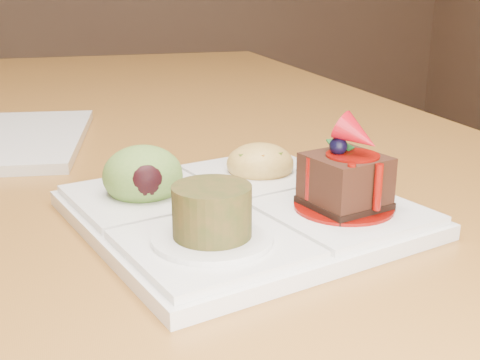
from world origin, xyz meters
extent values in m
cube|color=brown|center=(0.00, 0.00, 0.73)|extent=(1.00, 1.80, 0.04)
cylinder|color=brown|center=(0.44, 0.84, 0.35)|extent=(0.06, 0.06, 0.71)
cube|color=silver|center=(0.11, -0.36, 0.76)|extent=(0.30, 0.30, 0.01)
cube|color=silver|center=(0.18, -0.40, 0.77)|extent=(0.14, 0.14, 0.01)
cube|color=silver|center=(0.07, -0.43, 0.77)|extent=(0.14, 0.14, 0.01)
cube|color=silver|center=(0.03, -0.32, 0.77)|extent=(0.14, 0.14, 0.01)
cube|color=silver|center=(0.15, -0.29, 0.77)|extent=(0.14, 0.14, 0.01)
cylinder|color=#6E0804|center=(0.18, -0.40, 0.77)|extent=(0.08, 0.08, 0.00)
cube|color=black|center=(0.18, -0.40, 0.77)|extent=(0.07, 0.07, 0.01)
cube|color=black|center=(0.18, -0.40, 0.79)|extent=(0.07, 0.07, 0.04)
cylinder|color=#6E0804|center=(0.18, -0.40, 0.81)|extent=(0.04, 0.04, 0.00)
sphere|color=black|center=(0.17, -0.40, 0.82)|extent=(0.01, 0.01, 0.01)
cone|color=#9C0A14|center=(0.18, -0.41, 0.83)|extent=(0.04, 0.04, 0.04)
cube|color=#124B19|center=(0.18, -0.39, 0.82)|extent=(0.02, 0.02, 0.01)
cube|color=#124B19|center=(0.17, -0.39, 0.82)|extent=(0.01, 0.01, 0.01)
cylinder|color=#6E0804|center=(0.17, -0.43, 0.79)|extent=(0.01, 0.01, 0.04)
cylinder|color=#6E0804|center=(0.19, -0.43, 0.79)|extent=(0.01, 0.01, 0.04)
cylinder|color=#6E0804|center=(0.15, -0.39, 0.79)|extent=(0.01, 0.01, 0.03)
cylinder|color=silver|center=(0.07, -0.43, 0.77)|extent=(0.08, 0.08, 0.00)
cylinder|color=#4D3416|center=(0.07, -0.43, 0.79)|extent=(0.05, 0.05, 0.04)
cylinder|color=#431C0E|center=(0.07, -0.43, 0.80)|extent=(0.04, 0.04, 0.00)
ellipsoid|color=olive|center=(0.03, -0.32, 0.78)|extent=(0.07, 0.07, 0.05)
ellipsoid|color=black|center=(0.03, -0.34, 0.78)|extent=(0.03, 0.02, 0.03)
ellipsoid|color=gold|center=(0.15, -0.29, 0.77)|extent=(0.06, 0.06, 0.04)
cube|color=#C16B0E|center=(0.16, -0.28, 0.78)|extent=(0.02, 0.02, 0.01)
cube|color=#4A6917|center=(0.15, -0.28, 0.78)|extent=(0.01, 0.01, 0.01)
cube|color=#C16B0E|center=(0.14, -0.28, 0.78)|extent=(0.01, 0.02, 0.01)
cube|color=#4A6917|center=(0.13, -0.29, 0.78)|extent=(0.01, 0.02, 0.01)
cube|color=#C16B0E|center=(0.14, -0.30, 0.78)|extent=(0.02, 0.02, 0.02)
cube|color=#4A6917|center=(0.16, -0.30, 0.78)|extent=(0.02, 0.02, 0.01)
camera|label=1|loc=(-0.02, -0.80, 0.93)|focal=45.00mm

